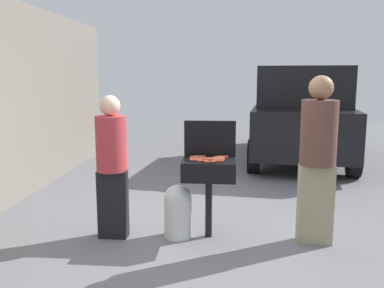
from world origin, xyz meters
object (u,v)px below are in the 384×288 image
(hot_dog_11, at_px, (210,162))
(hot_dog_13, at_px, (196,159))
(hot_dog_0, at_px, (203,161))
(propane_tank, at_px, (178,210))
(hot_dog_14, at_px, (208,159))
(hot_dog_1, at_px, (219,159))
(person_right, at_px, (318,154))
(hot_dog_5, at_px, (218,161))
(hot_dog_8, at_px, (196,157))
(hot_dog_6, at_px, (207,158))
(hot_dog_2, at_px, (208,160))
(hot_dog_4, at_px, (222,157))
(person_left, at_px, (112,162))
(hot_dog_10, at_px, (219,157))
(bbq_grill, at_px, (209,172))
(hot_dog_12, at_px, (195,158))
(hot_dog_9, at_px, (196,160))
(hot_dog_3, at_px, (200,157))
(parked_minivan, at_px, (300,113))
(hot_dog_7, at_px, (219,160))

(hot_dog_11, bearing_deg, hot_dog_13, 142.67)
(hot_dog_0, xyz_separation_m, propane_tank, (-0.29, 0.08, -0.60))
(hot_dog_14, height_order, propane_tank, hot_dog_14)
(hot_dog_1, bearing_deg, person_right, -5.08)
(propane_tank, bearing_deg, hot_dog_13, 2.06)
(hot_dog_0, height_order, hot_dog_14, same)
(hot_dog_5, bearing_deg, hot_dog_8, 140.15)
(hot_dog_6, bearing_deg, hot_dog_2, -77.77)
(hot_dog_2, distance_m, hot_dog_4, 0.23)
(hot_dog_5, xyz_separation_m, person_left, (-1.19, 0.01, -0.03))
(hot_dog_5, xyz_separation_m, person_right, (1.08, 0.04, 0.08))
(hot_dog_2, xyz_separation_m, person_left, (-1.08, -0.06, -0.03))
(hot_dog_6, relative_size, hot_dog_11, 1.00)
(hot_dog_1, height_order, hot_dog_10, same)
(bbq_grill, relative_size, hot_dog_12, 6.95)
(hot_dog_6, relative_size, hot_dog_9, 1.00)
(hot_dog_0, relative_size, person_right, 0.07)
(hot_dog_2, xyz_separation_m, person_right, (1.19, -0.03, 0.08))
(hot_dog_4, xyz_separation_m, hot_dog_14, (-0.16, -0.14, 0.00))
(hot_dog_2, relative_size, person_left, 0.08)
(hot_dog_4, height_order, hot_dog_5, same)
(hot_dog_3, xyz_separation_m, parked_minivan, (1.90, 4.48, 0.11))
(hot_dog_1, relative_size, hot_dog_9, 1.00)
(hot_dog_9, bearing_deg, parked_minivan, 67.55)
(hot_dog_2, height_order, propane_tank, hot_dog_2)
(hot_dog_13, relative_size, hot_dog_14, 1.00)
(hot_dog_5, bearing_deg, person_left, 179.44)
(hot_dog_13, relative_size, parked_minivan, 0.03)
(hot_dog_13, bearing_deg, hot_dog_14, 12.50)
(hot_dog_2, bearing_deg, hot_dog_7, 0.88)
(hot_dog_3, xyz_separation_m, propane_tank, (-0.24, -0.17, -0.60))
(hot_dog_2, bearing_deg, hot_dog_12, 161.59)
(hot_dog_7, distance_m, person_left, 1.20)
(hot_dog_4, bearing_deg, hot_dog_7, -102.12)
(hot_dog_1, relative_size, hot_dog_10, 1.00)
(hot_dog_0, distance_m, hot_dog_6, 0.15)
(hot_dog_5, height_order, hot_dog_12, same)
(hot_dog_2, relative_size, hot_dog_7, 1.00)
(hot_dog_4, bearing_deg, hot_dog_0, -130.16)
(hot_dog_7, bearing_deg, person_left, -176.92)
(hot_dog_2, height_order, hot_dog_6, same)
(hot_dog_9, bearing_deg, hot_dog_14, 31.20)
(hot_dog_14, bearing_deg, hot_dog_2, -91.54)
(bbq_grill, bearing_deg, hot_dog_0, -118.83)
(hot_dog_1, bearing_deg, hot_dog_6, 179.73)
(hot_dog_2, height_order, person_right, person_right)
(hot_dog_4, distance_m, hot_dog_13, 0.34)
(hot_dog_3, xyz_separation_m, hot_dog_7, (0.22, -0.16, 0.00))
(hot_dog_1, xyz_separation_m, hot_dog_11, (-0.09, -0.18, 0.00))
(hot_dog_9, xyz_separation_m, hot_dog_10, (0.26, 0.18, 0.00))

